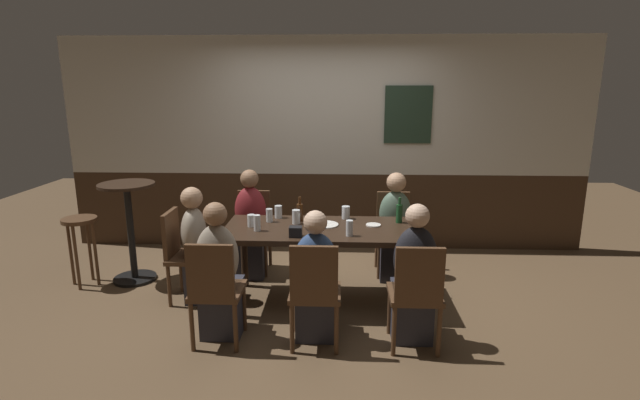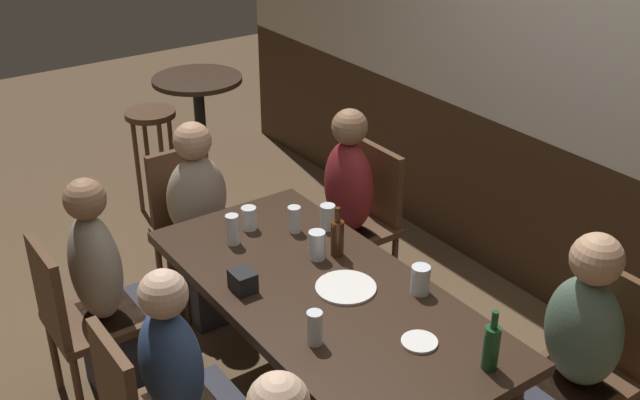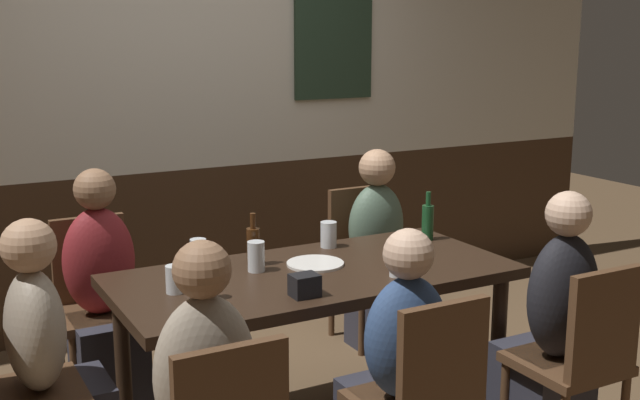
{
  "view_description": "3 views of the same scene",
  "coord_description": "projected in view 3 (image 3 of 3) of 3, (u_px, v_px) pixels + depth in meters",
  "views": [
    {
      "loc": [
        0.19,
        -4.24,
        2.02
      ],
      "look_at": [
        0.0,
        0.06,
        0.99
      ],
      "focal_mm": 26.87,
      "sensor_mm": 36.0,
      "label": 1
    },
    {
      "loc": [
        2.22,
        -1.58,
        2.57
      ],
      "look_at": [
        -0.16,
        0.09,
        1.07
      ],
      "focal_mm": 43.45,
      "sensor_mm": 36.0,
      "label": 2
    },
    {
      "loc": [
        -1.58,
        -2.96,
        1.78
      ],
      "look_at": [
        0.05,
        0.04,
        1.05
      ],
      "focal_mm": 44.52,
      "sensor_mm": 36.0,
      "label": 3
    }
  ],
  "objects": [
    {
      "name": "person_head_west",
      "position": [
        52.0,
        381.0,
        3.02
      ],
      "size": [
        0.37,
        0.34,
        1.11
      ],
      "color": "#2D2D38",
      "rests_on": "ground_plane"
    },
    {
      "name": "beer_glass_tall",
      "position": [
        256.0,
        258.0,
        3.48
      ],
      "size": [
        0.08,
        0.08,
        0.13
      ],
      "color": "silver",
      "rests_on": "dining_table"
    },
    {
      "name": "person_mid_near",
      "position": [
        398.0,
        389.0,
        2.99
      ],
      "size": [
        0.34,
        0.37,
        1.09
      ],
      "color": "#2D2D38",
      "rests_on": "ground_plane"
    },
    {
      "name": "wall_back",
      "position": [
        187.0,
        111.0,
        4.8
      ],
      "size": [
        6.4,
        0.13,
        2.6
      ],
      "color": "#3D2819",
      "rests_on": "ground_plane"
    },
    {
      "name": "pint_glass_amber",
      "position": [
        204.0,
        284.0,
        3.12
      ],
      "size": [
        0.06,
        0.06,
        0.15
      ],
      "color": "silver",
      "rests_on": "dining_table"
    },
    {
      "name": "chair_head_west",
      "position": [
        6.0,
        383.0,
        2.94
      ],
      "size": [
        0.4,
        0.4,
        0.88
      ],
      "color": "#513521",
      "rests_on": "ground_plane"
    },
    {
      "name": "plate_white_large",
      "position": [
        315.0,
        264.0,
        3.58
      ],
      "size": [
        0.26,
        0.26,
        0.01
      ],
      "primitive_type": "cylinder",
      "color": "white",
      "rests_on": "dining_table"
    },
    {
      "name": "person_right_near",
      "position": [
        551.0,
        344.0,
        3.34
      ],
      "size": [
        0.34,
        0.37,
        1.15
      ],
      "color": "#2D2D38",
      "rests_on": "ground_plane"
    },
    {
      "name": "highball_clear",
      "position": [
        175.0,
        281.0,
        3.2
      ],
      "size": [
        0.07,
        0.07,
        0.11
      ],
      "color": "silver",
      "rests_on": "dining_table"
    },
    {
      "name": "pint_glass_stout",
      "position": [
        195.0,
        264.0,
        3.4
      ],
      "size": [
        0.06,
        0.06,
        0.13
      ],
      "color": "silver",
      "rests_on": "dining_table"
    },
    {
      "name": "chair_right_far",
      "position": [
        365.0,
        255.0,
        4.62
      ],
      "size": [
        0.4,
        0.4,
        0.88
      ],
      "color": "#513521",
      "rests_on": "ground_plane"
    },
    {
      "name": "beer_glass_half",
      "position": [
        329.0,
        236.0,
        3.87
      ],
      "size": [
        0.08,
        0.08,
        0.13
      ],
      "color": "silver",
      "rests_on": "dining_table"
    },
    {
      "name": "dining_table",
      "position": [
        315.0,
        289.0,
        3.51
      ],
      "size": [
        1.77,
        0.83,
        0.74
      ],
      "color": "black",
      "rests_on": "ground_plane"
    },
    {
      "name": "beer_bottle_green",
      "position": [
        428.0,
        221.0,
        4.0
      ],
      "size": [
        0.06,
        0.06,
        0.25
      ],
      "color": "#194723",
      "rests_on": "dining_table"
    },
    {
      "name": "person_left_far",
      "position": [
        104.0,
        309.0,
        3.76
      ],
      "size": [
        0.34,
        0.37,
        1.15
      ],
      "color": "#2D2D38",
      "rests_on": "ground_plane"
    },
    {
      "name": "plate_white_small",
      "position": [
        398.0,
        250.0,
        3.8
      ],
      "size": [
        0.14,
        0.14,
        0.01
      ],
      "primitive_type": "cylinder",
      "color": "white",
      "rests_on": "dining_table"
    },
    {
      "name": "chair_right_near",
      "position": [
        581.0,
        355.0,
        3.2
      ],
      "size": [
        0.4,
        0.4,
        0.88
      ],
      "color": "#513521",
      "rests_on": "ground_plane"
    },
    {
      "name": "pint_glass_pale",
      "position": [
        397.0,
        263.0,
        3.41
      ],
      "size": [
        0.06,
        0.06,
        0.14
      ],
      "color": "silver",
      "rests_on": "dining_table"
    },
    {
      "name": "tumbler_water",
      "position": [
        198.0,
        254.0,
        3.56
      ],
      "size": [
        0.07,
        0.07,
        0.12
      ],
      "color": "silver",
      "rests_on": "dining_table"
    },
    {
      "name": "chair_left_far",
      "position": [
        96.0,
        297.0,
        3.9
      ],
      "size": [
        0.4,
        0.4,
        0.88
      ],
      "color": "#513521",
      "rests_on": "ground_plane"
    },
    {
      "name": "condiment_caddy",
      "position": [
        305.0,
        285.0,
        3.15
      ],
      "size": [
        0.11,
        0.09,
        0.09
      ],
      "primitive_type": "cube",
      "color": "black",
      "rests_on": "dining_table"
    },
    {
      "name": "chair_mid_near",
      "position": [
        424.0,
        396.0,
        2.84
      ],
      "size": [
        0.4,
        0.4,
        0.88
      ],
      "color": "#513521",
      "rests_on": "ground_plane"
    },
    {
      "name": "person_right_far",
      "position": [
        380.0,
        264.0,
        4.49
      ],
      "size": [
        0.34,
        0.37,
        1.13
      ],
      "color": "#2D2D38",
      "rests_on": "ground_plane"
    },
    {
      "name": "beer_bottle_brown",
      "position": [
        253.0,
        245.0,
        3.57
      ],
      "size": [
        0.06,
        0.06,
        0.24
      ],
      "color": "#42230F",
      "rests_on": "dining_table"
    }
  ]
}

